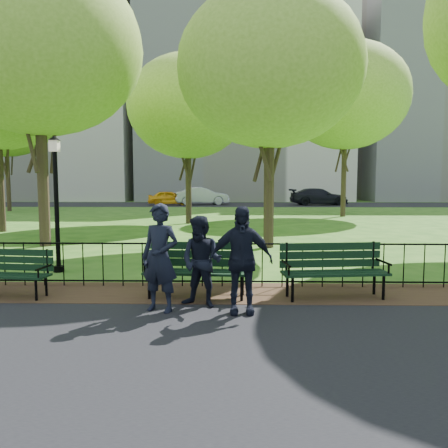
{
  "coord_description": "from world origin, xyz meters",
  "views": [
    {
      "loc": [
        0.83,
        -6.59,
        2.09
      ],
      "look_at": [
        0.65,
        1.5,
        1.32
      ],
      "focal_mm": 35.0,
      "sensor_mm": 36.0,
      "label": 1
    }
  ],
  "objects_px": {
    "tree_near_w": "(38,47)",
    "sedan_silver": "(201,196)",
    "park_bench_right_a": "(333,264)",
    "taxi": "(170,198)",
    "tree_near_e": "(270,68)",
    "person_left": "(160,258)",
    "person_right": "(241,260)",
    "sedan_dark": "(319,197)",
    "tree_far_w": "(5,114)",
    "tree_far_c": "(188,107)",
    "tree_far_e": "(346,96)",
    "park_bench_left_a": "(7,268)",
    "park_bench_main": "(183,262)",
    "person_mid": "(202,262)",
    "lamppost": "(56,199)"
  },
  "relations": [
    {
      "from": "tree_near_w",
      "to": "sedan_silver",
      "type": "relative_size",
      "value": 1.84
    },
    {
      "from": "park_bench_right_a",
      "to": "taxi",
      "type": "distance_m",
      "value": 33.2
    },
    {
      "from": "tree_near_w",
      "to": "sedan_silver",
      "type": "xyz_separation_m",
      "value": [
        3.24,
        26.38,
        -5.56
      ]
    },
    {
      "from": "tree_near_e",
      "to": "person_left",
      "type": "height_order",
      "value": "tree_near_e"
    },
    {
      "from": "person_right",
      "to": "sedan_dark",
      "type": "distance_m",
      "value": 34.65
    },
    {
      "from": "tree_far_w",
      "to": "person_left",
      "type": "distance_m",
      "value": 29.82
    },
    {
      "from": "tree_far_c",
      "to": "tree_far_e",
      "type": "xyz_separation_m",
      "value": [
        9.05,
        4.79,
        1.41
      ]
    },
    {
      "from": "park_bench_left_a",
      "to": "tree_far_c",
      "type": "relative_size",
      "value": 0.2
    },
    {
      "from": "park_bench_right_a",
      "to": "park_bench_left_a",
      "type": "bearing_deg",
      "value": 173.79
    },
    {
      "from": "park_bench_right_a",
      "to": "tree_far_e",
      "type": "relative_size",
      "value": 0.19
    },
    {
      "from": "park_bench_right_a",
      "to": "tree_near_w",
      "type": "bearing_deg",
      "value": 135.02
    },
    {
      "from": "park_bench_main",
      "to": "tree_far_e",
      "type": "xyz_separation_m",
      "value": [
        7.67,
        19.23,
        6.62
      ]
    },
    {
      "from": "park_bench_left_a",
      "to": "tree_far_e",
      "type": "relative_size",
      "value": 0.16
    },
    {
      "from": "park_bench_left_a",
      "to": "park_bench_right_a",
      "type": "relative_size",
      "value": 0.87
    },
    {
      "from": "park_bench_left_a",
      "to": "person_left",
      "type": "distance_m",
      "value": 3.12
    },
    {
      "from": "person_right",
      "to": "sedan_silver",
      "type": "relative_size",
      "value": 0.34
    },
    {
      "from": "tree_far_w",
      "to": "person_left",
      "type": "xyz_separation_m",
      "value": [
        15.35,
        -24.81,
        -6.16
      ]
    },
    {
      "from": "person_right",
      "to": "sedan_dark",
      "type": "relative_size",
      "value": 0.32
    },
    {
      "from": "park_bench_right_a",
      "to": "person_left",
      "type": "height_order",
      "value": "person_left"
    },
    {
      "from": "park_bench_left_a",
      "to": "person_mid",
      "type": "relative_size",
      "value": 1.11
    },
    {
      "from": "park_bench_left_a",
      "to": "taxi",
      "type": "distance_m",
      "value": 32.39
    },
    {
      "from": "park_bench_main",
      "to": "park_bench_right_a",
      "type": "height_order",
      "value": "park_bench_main"
    },
    {
      "from": "park_bench_left_a",
      "to": "park_bench_right_a",
      "type": "height_order",
      "value": "park_bench_right_a"
    },
    {
      "from": "sedan_dark",
      "to": "tree_near_w",
      "type": "bearing_deg",
      "value": 147.33
    },
    {
      "from": "lamppost",
      "to": "tree_near_w",
      "type": "bearing_deg",
      "value": 117.03
    },
    {
      "from": "taxi",
      "to": "park_bench_left_a",
      "type": "bearing_deg",
      "value": 178.91
    },
    {
      "from": "tree_near_w",
      "to": "taxi",
      "type": "height_order",
      "value": "tree_near_w"
    },
    {
      "from": "park_bench_right_a",
      "to": "person_left",
      "type": "relative_size",
      "value": 1.11
    },
    {
      "from": "sedan_silver",
      "to": "tree_far_c",
      "type": "bearing_deg",
      "value": 167.09
    },
    {
      "from": "tree_far_w",
      "to": "person_mid",
      "type": "xyz_separation_m",
      "value": [
        16.0,
        -24.54,
        -6.27
      ]
    },
    {
      "from": "person_mid",
      "to": "person_right",
      "type": "xyz_separation_m",
      "value": [
        0.65,
        -0.35,
        0.09
      ]
    },
    {
      "from": "tree_far_w",
      "to": "sedan_silver",
      "type": "bearing_deg",
      "value": 33.17
    },
    {
      "from": "person_left",
      "to": "sedan_silver",
      "type": "relative_size",
      "value": 0.35
    },
    {
      "from": "park_bench_main",
      "to": "sedan_silver",
      "type": "height_order",
      "value": "sedan_silver"
    },
    {
      "from": "person_right",
      "to": "sedan_silver",
      "type": "bearing_deg",
      "value": 93.54
    },
    {
      "from": "person_mid",
      "to": "person_right",
      "type": "height_order",
      "value": "person_right"
    },
    {
      "from": "park_bench_main",
      "to": "tree_near_e",
      "type": "xyz_separation_m",
      "value": [
        2.05,
        6.23,
        4.99
      ]
    },
    {
      "from": "tree_near_e",
      "to": "person_right",
      "type": "height_order",
      "value": "tree_near_e"
    },
    {
      "from": "taxi",
      "to": "tree_near_e",
      "type": "bearing_deg",
      "value": -169.1
    },
    {
      "from": "taxi",
      "to": "sedan_dark",
      "type": "distance_m",
      "value": 13.81
    },
    {
      "from": "lamppost",
      "to": "sedan_dark",
      "type": "bearing_deg",
      "value": 68.59
    },
    {
      "from": "tree_far_c",
      "to": "person_mid",
      "type": "height_order",
      "value": "tree_far_c"
    },
    {
      "from": "tree_near_w",
      "to": "person_mid",
      "type": "bearing_deg",
      "value": -50.85
    },
    {
      "from": "tree_near_w",
      "to": "tree_far_e",
      "type": "relative_size",
      "value": 0.88
    },
    {
      "from": "lamppost",
      "to": "tree_far_c",
      "type": "xyz_separation_m",
      "value": [
        1.8,
        12.24,
        4.14
      ]
    },
    {
      "from": "tree_near_w",
      "to": "person_left",
      "type": "distance_m",
      "value": 10.43
    },
    {
      "from": "taxi",
      "to": "sedan_dark",
      "type": "relative_size",
      "value": 0.73
    },
    {
      "from": "tree_near_e",
      "to": "person_mid",
      "type": "height_order",
      "value": "tree_near_e"
    },
    {
      "from": "person_left",
      "to": "taxi",
      "type": "distance_m",
      "value": 33.56
    },
    {
      "from": "tree_far_c",
      "to": "person_right",
      "type": "bearing_deg",
      "value": -81.08
    }
  ]
}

